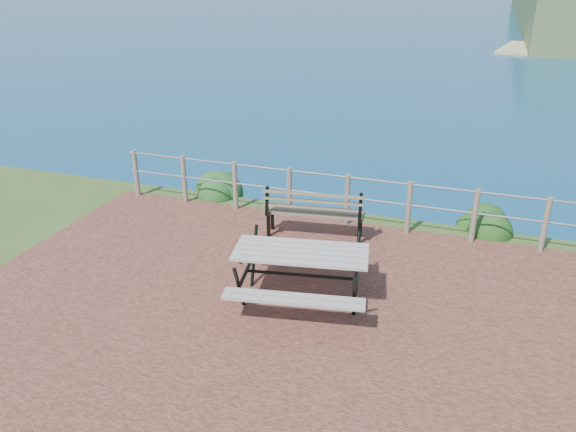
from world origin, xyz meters
name	(u,v)px	position (x,y,z in m)	size (l,w,h in m)	color
ground	(290,319)	(0.00, 0.00, 0.00)	(10.00, 7.00, 0.12)	brown
safety_railing	(347,197)	(0.00, 3.35, 0.57)	(9.40, 0.10, 1.00)	#6B5B4C
picnic_table	(301,270)	(0.00, 0.51, 0.52)	(2.02, 1.64, 0.81)	gray
park_bench	(315,204)	(-0.42, 2.63, 0.66)	(1.82, 0.69, 1.00)	brown
shrub_lip_west	(217,194)	(-3.04, 4.01, 0.00)	(0.85, 0.85, 0.62)	#1F5320
shrub_lip_east	(483,227)	(2.50, 4.11, 0.00)	(0.84, 0.84, 0.61)	#164817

